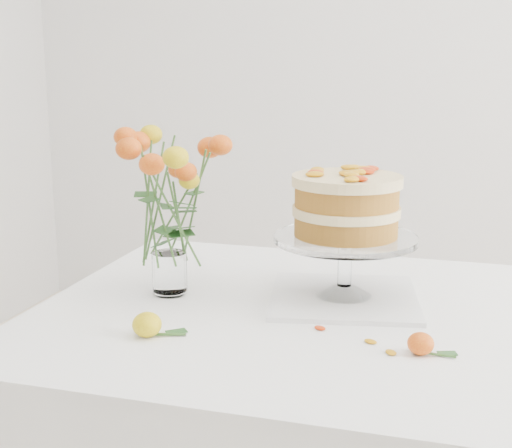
{
  "coord_description": "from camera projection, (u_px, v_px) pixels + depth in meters",
  "views": [
    {
      "loc": [
        0.12,
        -1.35,
        1.25
      ],
      "look_at": [
        -0.29,
        0.05,
        0.92
      ],
      "focal_mm": 50.0,
      "sensor_mm": 36.0,
      "label": 1
    }
  ],
  "objects": [
    {
      "name": "stray_petal_b",
      "position": [
        371.0,
        342.0,
        1.27
      ],
      "size": [
        0.03,
        0.02,
        0.0
      ],
      "primitive_type": "ellipsoid",
      "color": "orange",
      "rests_on": "table"
    },
    {
      "name": "loose_rose_near",
      "position": [
        147.0,
        325.0,
        1.3
      ],
      "size": [
        0.1,
        0.05,
        0.05
      ],
      "rotation": [
        0.0,
        0.0,
        0.29
      ],
      "color": "yellow",
      "rests_on": "table"
    },
    {
      "name": "stray_petal_c",
      "position": [
        391.0,
        353.0,
        1.23
      ],
      "size": [
        0.03,
        0.02,
        0.0
      ],
      "primitive_type": "ellipsoid",
      "color": "orange",
      "rests_on": "table"
    },
    {
      "name": "cake_stand",
      "position": [
        346.0,
        212.0,
        1.47
      ],
      "size": [
        0.3,
        0.3,
        0.27
      ],
      "rotation": [
        0.0,
        0.0,
        0.0
      ],
      "color": "white",
      "rests_on": "napkin"
    },
    {
      "name": "table",
      "position": [
        388.0,
        356.0,
        1.42
      ],
      "size": [
        1.43,
        0.93,
        0.76
      ],
      "color": "#A77A61",
      "rests_on": "ground"
    },
    {
      "name": "loose_rose_far",
      "position": [
        421.0,
        344.0,
        1.22
      ],
      "size": [
        0.08,
        0.05,
        0.04
      ],
      "rotation": [
        0.0,
        0.0,
        -0.08
      ],
      "color": "red",
      "rests_on": "table"
    },
    {
      "name": "stray_petal_a",
      "position": [
        320.0,
        328.0,
        1.34
      ],
      "size": [
        0.03,
        0.02,
        0.0
      ],
      "primitive_type": "ellipsoid",
      "color": "orange",
      "rests_on": "table"
    },
    {
      "name": "rose_vase",
      "position": [
        167.0,
        195.0,
        1.49
      ],
      "size": [
        0.25,
        0.25,
        0.37
      ],
      "rotation": [
        0.0,
        0.0,
        0.02
      ],
      "color": "white",
      "rests_on": "table"
    },
    {
      "name": "napkin",
      "position": [
        344.0,
        297.0,
        1.51
      ],
      "size": [
        0.36,
        0.36,
        0.01
      ],
      "primitive_type": "cube",
      "rotation": [
        0.0,
        0.0,
        0.18
      ],
      "color": "silver",
      "rests_on": "table"
    }
  ]
}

